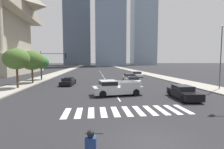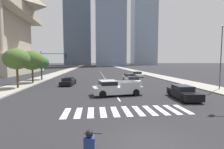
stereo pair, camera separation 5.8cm
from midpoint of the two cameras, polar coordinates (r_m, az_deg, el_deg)
The scene contains 18 objects.
ground_plane at distance 8.16m, azimuth 13.22°, elevation -22.89°, with size 800.00×800.00×0.00m, color #232326.
sidewalk_east at distance 40.37m, azimuth 17.25°, elevation -0.91°, with size 4.00×260.00×0.15m, color gray.
sidewalk_west at distance 38.65m, azimuth -23.21°, elevation -1.31°, with size 4.00×260.00×0.15m, color gray.
crosswalk_near at distance 12.77m, azimuth 5.27°, elevation -12.52°, with size 9.45×2.58×0.01m.
lane_divider_center at distance 40.20m, azimuth -2.82°, elevation -0.84°, with size 0.14×50.00×0.01m.
pickup_truck at distance 18.33m, azimuth 1.12°, elevation -4.68°, with size 5.65×2.76×1.67m.
sedan_black_0 at distance 27.23m, azimuth -14.89°, elevation -2.34°, with size 2.11×4.76×1.22m.
sedan_white_1 at distance 40.55m, azimuth 8.92°, elevation -0.02°, with size 1.91×4.34×1.27m.
sedan_white_2 at distance 32.09m, azimuth 6.17°, elevation -1.09°, with size 2.06×4.48×1.37m.
sedan_white_3 at distance 26.67m, azimuth 7.45°, elevation -2.27°, with size 2.25×4.45×1.31m.
sedan_black_4 at distance 18.13m, azimuth 23.62°, elevation -5.81°, with size 2.07×4.51×1.31m.
traffic_signal_far at distance 33.78m, azimuth -20.31°, elevation 4.64°, with size 5.22×0.28×5.52m.
street_lamp_east at distance 25.68m, azimuth 33.75°, elevation 6.29°, with size 0.50×0.24×8.24m.
street_tree_nearest at distance 25.92m, azimuth -30.15°, elevation 4.68°, with size 3.37×3.37×5.39m.
street_tree_second at distance 31.14m, azimuth -25.98°, elevation 4.49°, with size 3.91×3.91×5.50m.
street_tree_third at distance 35.80m, azimuth -23.33°, elevation 3.86°, with size 3.02×3.02×4.72m.
office_tower_left_skyline at distance 184.46m, azimuth -11.80°, elevation 18.89°, with size 26.79×20.54×100.86m.
office_tower_right_skyline at distance 205.13m, azimuth 11.14°, elevation 23.00°, with size 26.28×20.15×139.33m.
Camera 2 is at (-2.46, -6.81, 3.74)m, focal length 26.31 mm.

